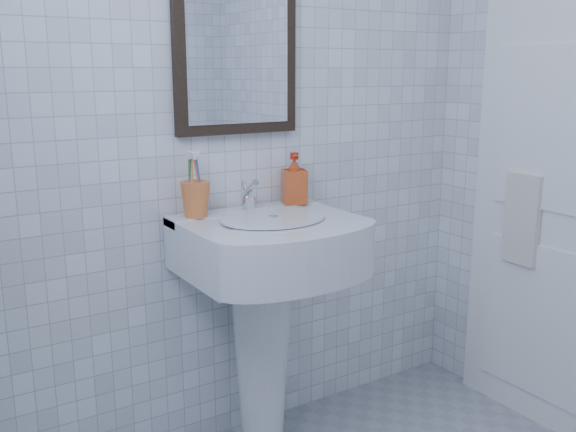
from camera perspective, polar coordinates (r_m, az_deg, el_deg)
wall_back at (r=2.49m, az=-4.25°, el=7.60°), size 2.20×0.02×2.50m
washbasin at (r=2.43m, az=-2.07°, el=-7.09°), size 0.63×0.46×0.96m
faucet at (r=2.43m, az=-3.51°, el=1.67°), size 0.05×0.11×0.13m
toothbrush_cup at (r=2.34m, az=-8.22°, el=1.49°), size 0.11×0.11×0.13m
soap_dispenser at (r=2.54m, az=0.56°, el=3.35°), size 0.12×0.12×0.20m
wall_mirror at (r=2.45m, az=-4.59°, el=14.54°), size 0.50×0.04×0.62m
bathroom_door at (r=2.77m, az=22.91°, el=1.93°), size 0.04×0.80×2.00m
towel_ring at (r=2.82m, az=20.60°, el=3.33°), size 0.01×0.18×0.18m
hand_towel at (r=2.84m, az=20.07°, el=-0.28°), size 0.03×0.16×0.38m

